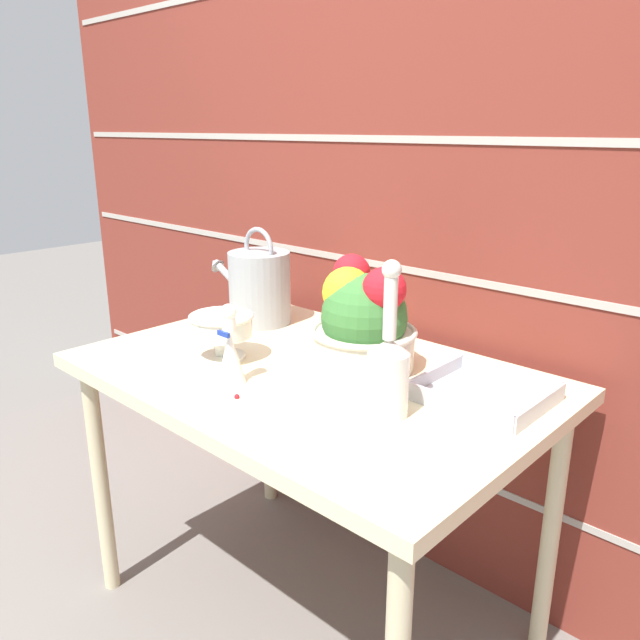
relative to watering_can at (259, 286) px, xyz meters
name	(u,v)px	position (x,y,z in m)	size (l,w,h in m)	color
ground_plane	(311,614)	(0.38, -0.18, -0.85)	(12.00, 12.00, 0.00)	slate
brick_wall	(424,206)	(0.38, 0.29, 0.25)	(3.60, 0.08, 2.20)	maroon
patio_table	(310,397)	(0.38, -0.18, -0.18)	(1.15, 0.76, 0.74)	beige
watering_can	(259,286)	(0.00, 0.00, 0.00)	(0.33, 0.19, 0.29)	#93999E
crystal_pedestal_bowl	(222,329)	(0.17, -0.28, -0.03)	(0.17, 0.17, 0.12)	silver
flower_planter	(363,321)	(0.47, -0.08, 0.01)	(0.26, 0.26, 0.27)	beige
glass_decanter	(388,368)	(0.68, -0.25, -0.01)	(0.09, 0.09, 0.33)	silver
figurine_vase	(230,352)	(0.31, -0.36, -0.03)	(0.07, 0.07, 0.19)	white
wire_tray	(484,395)	(0.79, -0.04, -0.10)	(0.26, 0.24, 0.04)	#B7B7BC
fallen_petal	(237,397)	(0.38, -0.41, -0.11)	(0.01, 0.01, 0.01)	red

